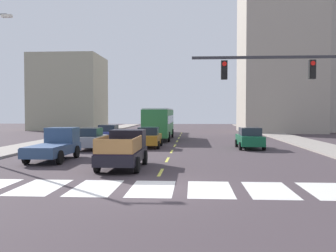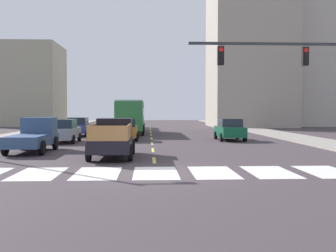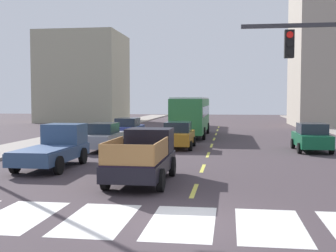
{
  "view_description": "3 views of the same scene",
  "coord_description": "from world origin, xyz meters",
  "px_view_note": "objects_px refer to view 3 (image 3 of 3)",
  "views": [
    {
      "loc": [
        1.57,
        -14.7,
        2.98
      ],
      "look_at": [
        -0.36,
        15.12,
        1.88
      ],
      "focal_mm": 41.02,
      "sensor_mm": 36.0,
      "label": 1
    },
    {
      "loc": [
        -0.29,
        -15.9,
        2.44
      ],
      "look_at": [
        0.92,
        9.13,
        1.44
      ],
      "focal_mm": 44.38,
      "sensor_mm": 36.0,
      "label": 2
    },
    {
      "loc": [
        1.2,
        -11.12,
        3.19
      ],
      "look_at": [
        -2.5,
        15.28,
        1.55
      ],
      "focal_mm": 47.01,
      "sensor_mm": 36.0,
      "label": 3
    }
  ],
  "objects_px": {
    "sedan_near_left": "(103,137)",
    "sedan_far": "(178,135)",
    "city_bus": "(191,114)",
    "sedan_mid": "(128,129)",
    "pickup_dark": "(55,147)",
    "pickup_stakebed": "(144,157)",
    "sedan_near_right": "(311,137)"
  },
  "relations": [
    {
      "from": "city_bus",
      "to": "sedan_mid",
      "type": "distance_m",
      "value": 6.04
    },
    {
      "from": "pickup_dark",
      "to": "pickup_stakebed",
      "type": "bearing_deg",
      "value": -30.27
    },
    {
      "from": "sedan_near_right",
      "to": "sedan_far",
      "type": "bearing_deg",
      "value": 174.92
    },
    {
      "from": "pickup_stakebed",
      "to": "city_bus",
      "type": "distance_m",
      "value": 20.51
    },
    {
      "from": "pickup_dark",
      "to": "city_bus",
      "type": "height_order",
      "value": "city_bus"
    },
    {
      "from": "sedan_near_right",
      "to": "pickup_dark",
      "type": "bearing_deg",
      "value": -150.4
    },
    {
      "from": "pickup_dark",
      "to": "sedan_near_right",
      "type": "distance_m",
      "value": 15.38
    },
    {
      "from": "city_bus",
      "to": "sedan_near_left",
      "type": "height_order",
      "value": "city_bus"
    },
    {
      "from": "sedan_mid",
      "to": "pickup_dark",
      "type": "bearing_deg",
      "value": -89.06
    },
    {
      "from": "sedan_mid",
      "to": "sedan_near_left",
      "type": "distance_m",
      "value": 7.44
    },
    {
      "from": "pickup_dark",
      "to": "sedan_near_right",
      "type": "bearing_deg",
      "value": 32.03
    },
    {
      "from": "pickup_dark",
      "to": "sedan_near_left",
      "type": "distance_m",
      "value": 6.52
    },
    {
      "from": "city_bus",
      "to": "sedan_near_left",
      "type": "bearing_deg",
      "value": -112.05
    },
    {
      "from": "pickup_dark",
      "to": "sedan_mid",
      "type": "distance_m",
      "value": 13.95
    },
    {
      "from": "city_bus",
      "to": "sedan_far",
      "type": "xyz_separation_m",
      "value": [
        -0.06,
        -9.13,
        -1.09
      ]
    },
    {
      "from": "city_bus",
      "to": "sedan_near_left",
      "type": "xyz_separation_m",
      "value": [
        -4.49,
        -11.13,
        -1.09
      ]
    },
    {
      "from": "pickup_dark",
      "to": "sedan_mid",
      "type": "bearing_deg",
      "value": 89.42
    },
    {
      "from": "city_bus",
      "to": "sedan_far",
      "type": "distance_m",
      "value": 9.19
    },
    {
      "from": "pickup_stakebed",
      "to": "sedan_far",
      "type": "distance_m",
      "value": 11.36
    },
    {
      "from": "sedan_near_left",
      "to": "sedan_far",
      "type": "distance_m",
      "value": 4.86
    },
    {
      "from": "sedan_near_left",
      "to": "sedan_far",
      "type": "height_order",
      "value": "same"
    },
    {
      "from": "pickup_dark",
      "to": "sedan_far",
      "type": "bearing_deg",
      "value": 60.75
    },
    {
      "from": "city_bus",
      "to": "sedan_mid",
      "type": "relative_size",
      "value": 2.45
    },
    {
      "from": "sedan_mid",
      "to": "sedan_near_left",
      "type": "xyz_separation_m",
      "value": [
        0.17,
        -7.44,
        0.0
      ]
    },
    {
      "from": "pickup_stakebed",
      "to": "city_bus",
      "type": "height_order",
      "value": "city_bus"
    },
    {
      "from": "pickup_stakebed",
      "to": "city_bus",
      "type": "xyz_separation_m",
      "value": [
        0.1,
        20.48,
        1.02
      ]
    },
    {
      "from": "pickup_dark",
      "to": "city_bus",
      "type": "xyz_separation_m",
      "value": [
        4.9,
        17.63,
        1.03
      ]
    },
    {
      "from": "sedan_far",
      "to": "sedan_near_right",
      "type": "relative_size",
      "value": 1.0
    },
    {
      "from": "pickup_dark",
      "to": "sedan_near_left",
      "type": "relative_size",
      "value": 1.18
    },
    {
      "from": "pickup_stakebed",
      "to": "sedan_near_right",
      "type": "relative_size",
      "value": 1.18
    },
    {
      "from": "pickup_stakebed",
      "to": "pickup_dark",
      "type": "height_order",
      "value": "same"
    },
    {
      "from": "sedan_far",
      "to": "city_bus",
      "type": "bearing_deg",
      "value": 88.33
    }
  ]
}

